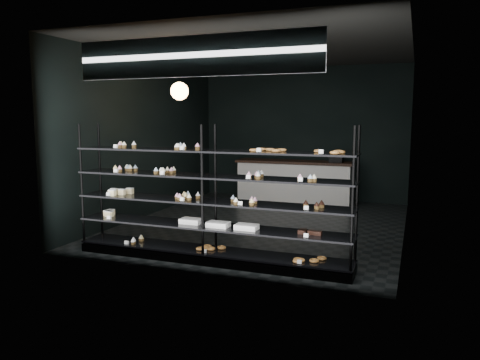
% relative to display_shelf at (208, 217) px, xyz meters
% --- Properties ---
extents(room, '(5.01, 6.01, 3.20)m').
position_rel_display_shelf_xyz_m(room, '(0.04, 2.45, 0.97)').
color(room, black).
rests_on(room, ground).
extents(display_shelf, '(4.00, 0.50, 1.91)m').
position_rel_display_shelf_xyz_m(display_shelf, '(0.00, 0.00, 0.00)').
color(display_shelf, black).
rests_on(display_shelf, room).
extents(signage, '(3.30, 0.05, 0.50)m').
position_rel_display_shelf_xyz_m(signage, '(0.04, -0.48, 2.12)').
color(signage, '#0D0F41').
rests_on(signage, room).
extents(pendant_lamp, '(0.31, 0.31, 0.88)m').
position_rel_display_shelf_xyz_m(pendant_lamp, '(-1.20, 1.50, 1.82)').
color(pendant_lamp, black).
rests_on(pendant_lamp, room).
extents(service_counter, '(2.77, 0.65, 1.23)m').
position_rel_display_shelf_xyz_m(service_counter, '(0.01, 4.95, -0.13)').
color(service_counter, silver).
rests_on(service_counter, room).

